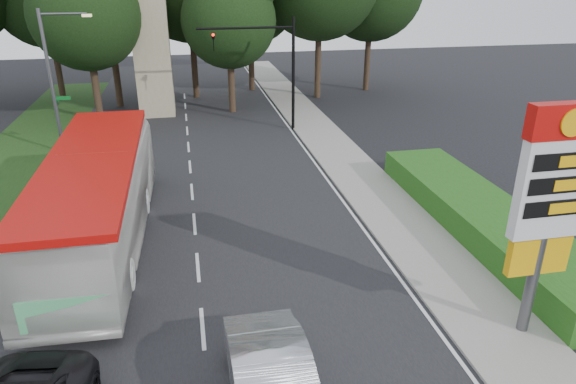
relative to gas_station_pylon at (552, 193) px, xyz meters
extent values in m
cube|color=black|center=(-9.20, 10.01, -4.44)|extent=(14.00, 80.00, 0.02)
cube|color=gray|center=(-0.70, 10.01, -4.39)|extent=(3.00, 80.00, 0.12)
cube|color=#193814|center=(-18.70, 16.01, -4.44)|extent=(5.00, 50.00, 0.02)
cube|color=#1F5316|center=(2.30, 6.01, -3.85)|extent=(3.00, 14.00, 1.20)
cylinder|color=#59595E|center=(0.00, 0.01, -2.85)|extent=(0.32, 0.32, 3.20)
cube|color=#ECA70C|center=(0.00, 0.01, -1.85)|extent=(1.80, 0.25, 1.10)
cube|color=silver|center=(0.00, 0.01, 0.15)|extent=(2.00, 0.35, 2.80)
cube|color=#AE0C09|center=(0.00, 0.01, 1.95)|extent=(2.10, 0.40, 0.90)
cylinder|color=#ECA70C|center=(0.00, -0.21, 1.95)|extent=(0.70, 0.05, 0.70)
cube|color=black|center=(0.00, -0.18, 0.95)|extent=(1.70, 0.04, 0.45)
cube|color=black|center=(0.00, -0.18, 0.30)|extent=(1.70, 0.04, 0.45)
cube|color=black|center=(0.00, -0.18, -0.35)|extent=(1.70, 0.04, 0.45)
cylinder|color=black|center=(-2.20, 22.01, -0.85)|extent=(0.20, 0.20, 7.20)
cylinder|color=black|center=(-5.20, 22.01, 2.15)|extent=(6.00, 0.14, 0.14)
imported|color=black|center=(-7.20, 22.01, 1.90)|extent=(0.18, 0.22, 1.10)
sphere|color=#FF0C05|center=(-7.20, 21.86, 1.80)|extent=(0.18, 0.18, 0.18)
cylinder|color=#59595E|center=(-16.40, 20.01, -0.45)|extent=(0.20, 0.20, 8.00)
cylinder|color=#59595E|center=(-15.20, 20.01, 3.25)|extent=(2.40, 0.12, 0.12)
cube|color=#FFE599|center=(-14.00, 20.01, 3.15)|extent=(0.50, 0.22, 0.14)
cube|color=#0C591E|center=(-15.95, 20.01, -1.25)|extent=(0.85, 0.04, 0.22)
cube|color=#0C591E|center=(-16.40, 20.46, -1.55)|extent=(0.04, 0.85, 0.22)
cube|color=gray|center=(-11.20, 28.01, 0.05)|extent=(2.50, 2.50, 9.00)
cylinder|color=#2D2116|center=(-19.20, 35.01, -1.75)|extent=(0.50, 0.50, 5.40)
cylinder|color=#2D2116|center=(-14.20, 31.01, -1.21)|extent=(0.50, 0.50, 6.48)
cylinder|color=#2D2116|center=(-8.20, 33.01, -1.48)|extent=(0.50, 0.50, 5.94)
cylinder|color=#2D2116|center=(-3.20, 35.01, -1.84)|extent=(0.50, 0.50, 5.22)
cylinder|color=#2D2116|center=(1.80, 31.01, -1.39)|extent=(0.50, 0.50, 6.12)
cylinder|color=#2D2116|center=(6.80, 33.01, -1.66)|extent=(0.50, 0.50, 5.58)
cylinder|color=#2D2116|center=(-15.20, 27.01, -2.11)|extent=(0.50, 0.50, 4.68)
sphere|color=black|center=(-15.20, 27.01, 2.70)|extent=(7.28, 7.28, 7.28)
cylinder|color=#2D2116|center=(-5.70, 27.51, -2.29)|extent=(0.50, 0.50, 4.32)
sphere|color=black|center=(-5.70, 27.51, 2.15)|extent=(6.72, 6.72, 6.72)
imported|color=silver|center=(-12.70, 8.07, -2.63)|extent=(3.51, 13.12, 3.63)
camera|label=1|loc=(-9.18, -10.64, 5.31)|focal=32.00mm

